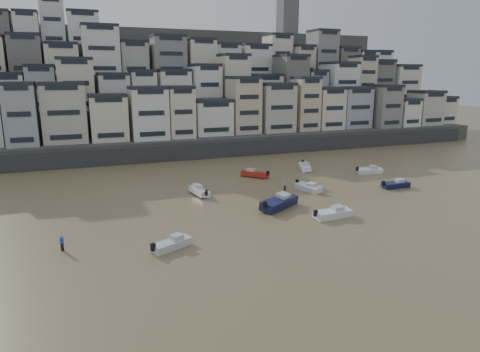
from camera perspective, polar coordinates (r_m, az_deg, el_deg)
name	(u,v)px	position (r m, az deg, el deg)	size (l,w,h in m)	color
ground	(352,311)	(35.98, 14.68, -16.99)	(400.00, 400.00, 0.00)	olive
harbor_wall	(216,149)	(95.75, -3.17, 3.57)	(140.00, 3.00, 3.50)	#38383A
hillside	(190,92)	(134.07, -6.63, 11.13)	(141.04, 66.00, 50.00)	#4C4C47
boat_j	(172,242)	(46.24, -9.09, -8.73)	(4.98, 1.63, 1.36)	silver
boat_f	(199,190)	(65.68, -5.44, -1.90)	(5.39, 1.76, 1.47)	white
boat_h	(255,173)	(77.03, 1.98, 0.43)	(5.46, 1.79, 1.49)	#9F1E13
boat_e	(308,187)	(68.40, 9.10, -1.41)	(5.26, 1.72, 1.44)	silver
boat_a	(333,212)	(56.26, 12.26, -4.74)	(5.61, 1.84, 1.53)	white
boat_c	(279,201)	(59.20, 5.25, -3.34)	(7.30, 2.39, 1.99)	#13173E
boat_i	(305,166)	(83.53, 8.63, 1.34)	(5.85, 1.91, 1.59)	white
boat_d	(396,184)	(74.03, 20.06, -0.95)	(5.16, 1.69, 1.41)	#13163C
boat_g	(370,170)	(83.18, 16.90, 0.79)	(5.16, 1.69, 1.41)	white
person_blue	(62,243)	(48.79, -22.67, -8.20)	(0.44, 0.44, 1.74)	blue
person_pink	(285,185)	(68.24, 6.01, -1.22)	(0.44, 0.44, 1.74)	tan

